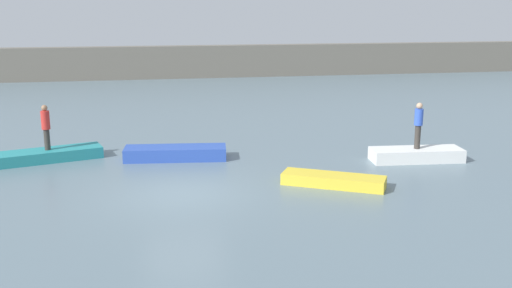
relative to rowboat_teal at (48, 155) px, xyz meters
name	(u,v)px	position (x,y,z in m)	size (l,w,h in m)	color
ground_plane	(183,194)	(4.79, -4.99, -0.21)	(120.00, 120.00, 0.00)	slate
embankment_wall	(158,62)	(4.79, 24.76, 1.06)	(80.00, 1.20, 2.55)	#666056
rowboat_teal	(48,155)	(0.00, 0.00, 0.00)	(3.96, 1.14, 0.43)	teal
rowboat_blue	(175,153)	(4.80, -0.69, 0.03)	(3.88, 1.11, 0.49)	#2B4CAD
rowboat_yellow	(333,180)	(9.75, -5.07, -0.02)	(3.38, 0.93, 0.38)	gold
rowboat_white	(416,155)	(13.83, -2.61, 0.03)	(3.47, 1.13, 0.49)	white
person_blue_shirt	(418,123)	(13.83, -2.61, 1.26)	(0.32, 0.32, 1.77)	#38332D
person_red_shirt	(46,125)	(0.00, 0.00, 1.17)	(0.32, 0.32, 1.73)	#38332D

